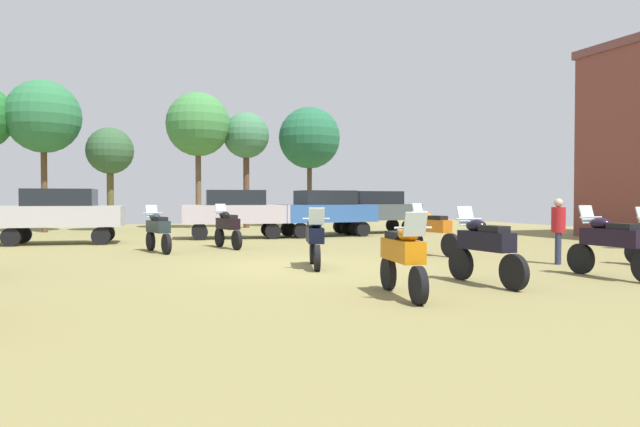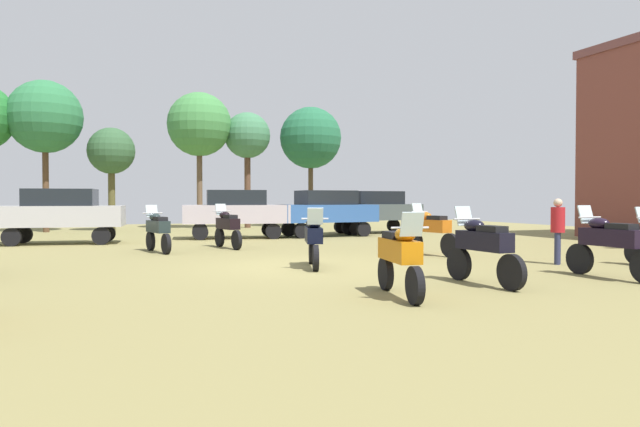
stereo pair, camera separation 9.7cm
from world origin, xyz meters
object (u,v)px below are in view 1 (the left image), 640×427
motorcycle_10 (431,230)px  tree_2 (309,138)px  motorcycle_5 (485,246)px  motorcycle_6 (227,226)px  tree_7 (110,152)px  car_3 (60,212)px  motorcycle_2 (403,255)px  motorcycle_13 (158,229)px  motorcycle_12 (315,238)px  tree_6 (246,137)px  tree_4 (198,125)px  car_5 (325,210)px  tree_3 (43,117)px  motorcycle_7 (611,243)px  car_2 (374,209)px  person_2 (558,226)px  car_1 (235,210)px

motorcycle_10 → tree_2: (2.68, 17.31, 4.45)m
motorcycle_5 → motorcycle_6: motorcycle_5 is taller
motorcycle_6 → tree_7: (-3.30, 12.40, 3.30)m
tree_7 → car_3: bearing=-102.9°
motorcycle_2 → motorcycle_13: motorcycle_13 is taller
motorcycle_6 → motorcycle_10: bearing=-51.1°
car_3 → motorcycle_2: bearing=-149.7°
motorcycle_12 → tree_6: (3.23, 19.24, 4.45)m
motorcycle_10 → tree_4: size_ratio=0.29×
motorcycle_13 → tree_2: bearing=41.5°
motorcycle_10 → car_5: 8.87m
motorcycle_2 → tree_3: tree_3 is taller
motorcycle_13 → tree_4: bearing=63.5°
motorcycle_7 → car_2: car_2 is taller
motorcycle_10 → tree_2: bearing=71.3°
person_2 → tree_4: size_ratio=0.22×
motorcycle_6 → motorcycle_13: 2.42m
motorcycle_5 → motorcycle_12: bearing=115.6°
motorcycle_5 → person_2: size_ratio=1.32×
motorcycle_10 → car_1: bearing=102.2°
motorcycle_12 → tree_6: tree_6 is taller
motorcycle_10 → car_5: car_5 is taller
person_2 → tree_2: tree_2 is taller
motorcycle_13 → motorcycle_7: bearing=-61.3°
motorcycle_13 → car_5: size_ratio=0.48×
tree_4 → tree_6: (2.68, -0.13, -0.56)m
car_3 → motorcycle_6: bearing=-118.7°
motorcycle_12 → car_1: (0.59, 10.69, 0.46)m
motorcycle_6 → car_2: 10.14m
motorcycle_2 → car_3: 15.62m
car_1 → tree_7: (-4.65, 7.82, 2.85)m
motorcycle_5 → car_1: 14.55m
car_2 → tree_2: 8.19m
tree_3 → tree_6: size_ratio=1.14×
car_2 → tree_7: tree_7 is taller
motorcycle_5 → motorcycle_10: bearing=65.0°
motorcycle_2 → car_1: size_ratio=0.46×
motorcycle_13 → car_1: car_1 is taller
motorcycle_13 → tree_3: size_ratio=0.28×
car_1 → motorcycle_5: bearing=-165.3°
motorcycle_12 → tree_6: size_ratio=0.32×
motorcycle_10 → person_2: person_2 is taller
motorcycle_12 → tree_2: (6.95, 18.95, 4.48)m
motorcycle_7 → car_5: size_ratio=0.52×
motorcycle_10 → person_2: (1.65, -3.24, 0.22)m
motorcycle_2 → motorcycle_13: size_ratio=0.99×
motorcycle_2 → motorcycle_10: motorcycle_10 is taller
motorcycle_6 → person_2: 10.21m
motorcycle_7 → motorcycle_10: bearing=95.9°
motorcycle_7 → car_2: bearing=79.3°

